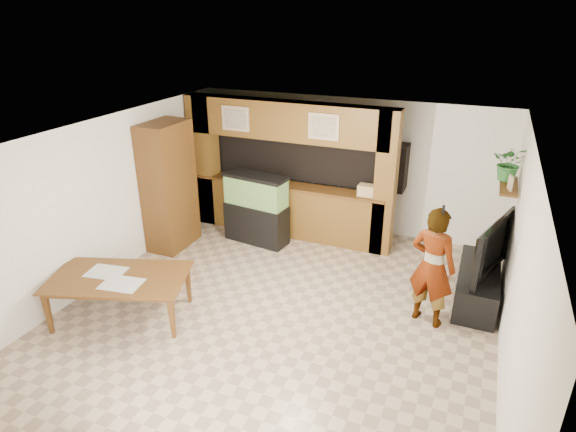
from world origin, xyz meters
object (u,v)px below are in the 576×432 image
at_px(pantry_cabinet, 169,186).
at_px(aquarium, 256,209).
at_px(dining_table, 121,298).
at_px(television, 485,245).
at_px(person, 432,267).

xyz_separation_m(pantry_cabinet, aquarium, (1.38, 0.73, -0.51)).
relative_size(pantry_cabinet, dining_table, 1.23).
xyz_separation_m(aquarium, television, (3.97, -0.54, 0.29)).
distance_m(pantry_cabinet, television, 5.36).
bearing_deg(aquarium, dining_table, -95.41).
height_order(pantry_cabinet, dining_table, pantry_cabinet).
xyz_separation_m(aquarium, person, (3.35, -1.38, 0.22)).
relative_size(aquarium, dining_table, 0.70).
distance_m(aquarium, television, 4.02).
bearing_deg(television, person, 160.20).
bearing_deg(dining_table, person, 2.73).
distance_m(television, person, 1.04).
distance_m(television, dining_table, 5.29).
bearing_deg(pantry_cabinet, person, -7.73).
distance_m(aquarium, dining_table, 3.09).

